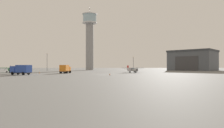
{
  "coord_description": "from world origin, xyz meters",
  "views": [
    {
      "loc": [
        0.59,
        -59.0,
        2.69
      ],
      "look_at": [
        3.59,
        28.57,
        3.53
      ],
      "focal_mm": 31.06,
      "sensor_mm": 36.0,
      "label": 1
    }
  ],
  "objects_px": {
    "control_tower": "(90,36)",
    "airplane_silver": "(132,69)",
    "airplane_green": "(10,69)",
    "traffic_cone_near_right": "(39,73)",
    "truck_box_orange": "(65,69)",
    "light_post_centre": "(47,60)",
    "light_post_east": "(133,62)",
    "truck_box_blue": "(21,69)",
    "traffic_cone_near_left": "(110,74)"
  },
  "relations": [
    {
      "from": "traffic_cone_near_left",
      "to": "traffic_cone_near_right",
      "type": "bearing_deg",
      "value": 151.71
    },
    {
      "from": "control_tower",
      "to": "light_post_centre",
      "type": "xyz_separation_m",
      "value": [
        -21.68,
        -17.89,
        -16.34
      ]
    },
    {
      "from": "truck_box_orange",
      "to": "light_post_centre",
      "type": "xyz_separation_m",
      "value": [
        -17.17,
        35.79,
        4.04
      ]
    },
    {
      "from": "airplane_silver",
      "to": "traffic_cone_near_right",
      "type": "height_order",
      "value": "airplane_silver"
    },
    {
      "from": "traffic_cone_near_left",
      "to": "light_post_centre",
      "type": "bearing_deg",
      "value": 123.21
    },
    {
      "from": "truck_box_blue",
      "to": "truck_box_orange",
      "type": "xyz_separation_m",
      "value": [
        10.45,
        12.17,
        -0.01
      ]
    },
    {
      "from": "airplane_green",
      "to": "traffic_cone_near_left",
      "type": "relative_size",
      "value": 16.9
    },
    {
      "from": "airplane_silver",
      "to": "truck_box_blue",
      "type": "bearing_deg",
      "value": -90.31
    },
    {
      "from": "light_post_centre",
      "to": "traffic_cone_near_right",
      "type": "distance_m",
      "value": 38.63
    },
    {
      "from": "airplane_silver",
      "to": "light_post_east",
      "type": "xyz_separation_m",
      "value": [
        4.13,
        25.78,
        3.31
      ]
    },
    {
      "from": "control_tower",
      "to": "truck_box_blue",
      "type": "distance_m",
      "value": 70.54
    },
    {
      "from": "light_post_east",
      "to": "traffic_cone_near_right",
      "type": "relative_size",
      "value": 12.22
    },
    {
      "from": "truck_box_blue",
      "to": "traffic_cone_near_right",
      "type": "relative_size",
      "value": 9.98
    },
    {
      "from": "traffic_cone_near_left",
      "to": "traffic_cone_near_right",
      "type": "distance_m",
      "value": 28.05
    },
    {
      "from": "airplane_green",
      "to": "truck_box_blue",
      "type": "distance_m",
      "value": 24.02
    },
    {
      "from": "truck_box_orange",
      "to": "light_post_east",
      "type": "distance_m",
      "value": 43.5
    },
    {
      "from": "control_tower",
      "to": "airplane_green",
      "type": "bearing_deg",
      "value": -121.57
    },
    {
      "from": "light_post_east",
      "to": "control_tower",
      "type": "bearing_deg",
      "value": 138.82
    },
    {
      "from": "airplane_green",
      "to": "light_post_centre",
      "type": "xyz_separation_m",
      "value": [
        6.43,
        27.86,
        4.36
      ]
    },
    {
      "from": "airplane_green",
      "to": "airplane_silver",
      "type": "height_order",
      "value": "airplane_green"
    },
    {
      "from": "light_post_centre",
      "to": "traffic_cone_near_right",
      "type": "relative_size",
      "value": 15.42
    },
    {
      "from": "control_tower",
      "to": "traffic_cone_near_left",
      "type": "height_order",
      "value": "control_tower"
    },
    {
      "from": "truck_box_blue",
      "to": "light_post_east",
      "type": "xyz_separation_m",
      "value": [
        40.0,
        43.95,
        2.98
      ]
    },
    {
      "from": "airplane_green",
      "to": "airplane_silver",
      "type": "xyz_separation_m",
      "value": [
        49.02,
        -1.93,
        -0.01
      ]
    },
    {
      "from": "light_post_centre",
      "to": "traffic_cone_near_right",
      "type": "bearing_deg",
      "value": -77.27
    },
    {
      "from": "truck_box_orange",
      "to": "traffic_cone_near_left",
      "type": "distance_m",
      "value": 21.81
    },
    {
      "from": "light_post_centre",
      "to": "airplane_silver",
      "type": "bearing_deg",
      "value": -34.98
    },
    {
      "from": "airplane_silver",
      "to": "light_post_east",
      "type": "distance_m",
      "value": 26.32
    },
    {
      "from": "truck_box_orange",
      "to": "airplane_silver",
      "type": "bearing_deg",
      "value": -68.79
    },
    {
      "from": "control_tower",
      "to": "light_post_east",
      "type": "xyz_separation_m",
      "value": [
        25.04,
        -21.91,
        -17.39
      ]
    },
    {
      "from": "airplane_silver",
      "to": "truck_box_blue",
      "type": "xyz_separation_m",
      "value": [
        -35.87,
        -18.17,
        0.33
      ]
    },
    {
      "from": "truck_box_orange",
      "to": "light_post_east",
      "type": "height_order",
      "value": "light_post_east"
    },
    {
      "from": "light_post_east",
      "to": "traffic_cone_near_left",
      "type": "height_order",
      "value": "light_post_east"
    },
    {
      "from": "traffic_cone_near_left",
      "to": "control_tower",
      "type": "bearing_deg",
      "value": 99.48
    },
    {
      "from": "airplane_green",
      "to": "traffic_cone_near_right",
      "type": "bearing_deg",
      "value": 33.64
    },
    {
      "from": "truck_box_orange",
      "to": "light_post_centre",
      "type": "bearing_deg",
      "value": 33.57
    },
    {
      "from": "light_post_east",
      "to": "airplane_silver",
      "type": "bearing_deg",
      "value": -99.11
    },
    {
      "from": "control_tower",
      "to": "truck_box_blue",
      "type": "relative_size",
      "value": 6.41
    },
    {
      "from": "control_tower",
      "to": "truck_box_blue",
      "type": "xyz_separation_m",
      "value": [
        -14.96,
        -65.86,
        -20.37
      ]
    },
    {
      "from": "control_tower",
      "to": "truck_box_orange",
      "type": "height_order",
      "value": "control_tower"
    },
    {
      "from": "airplane_silver",
      "to": "traffic_cone_near_left",
      "type": "xyz_separation_m",
      "value": [
        -9.47,
        -20.81,
        -1.06
      ]
    },
    {
      "from": "truck_box_blue",
      "to": "control_tower",
      "type": "bearing_deg",
      "value": -85.95
    },
    {
      "from": "airplane_green",
      "to": "truck_box_orange",
      "type": "distance_m",
      "value": 24.9
    },
    {
      "from": "airplane_silver",
      "to": "airplane_green",
      "type": "bearing_deg",
      "value": -119.43
    },
    {
      "from": "control_tower",
      "to": "airplane_silver",
      "type": "xyz_separation_m",
      "value": [
        20.91,
        -47.69,
        -20.7
      ]
    },
    {
      "from": "truck_box_orange",
      "to": "traffic_cone_near_left",
      "type": "xyz_separation_m",
      "value": [
        15.95,
        -14.81,
        -1.38
      ]
    },
    {
      "from": "control_tower",
      "to": "traffic_cone_near_left",
      "type": "bearing_deg",
      "value": -80.52
    },
    {
      "from": "control_tower",
      "to": "airplane_silver",
      "type": "relative_size",
      "value": 4.36
    },
    {
      "from": "light_post_centre",
      "to": "truck_box_orange",
      "type": "bearing_deg",
      "value": -64.37
    },
    {
      "from": "truck_box_orange",
      "to": "traffic_cone_near_right",
      "type": "xyz_separation_m",
      "value": [
        -8.74,
        -1.52,
        -1.35
      ]
    }
  ]
}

